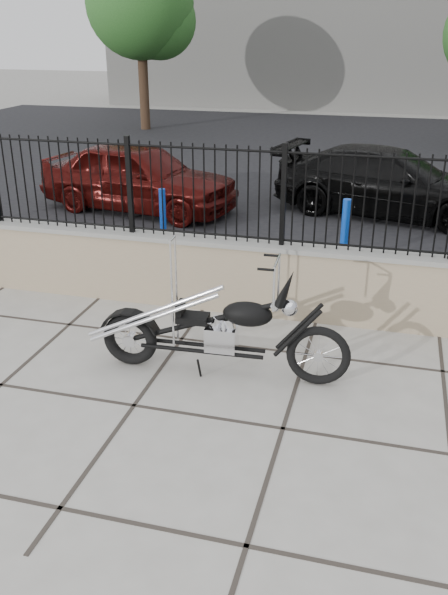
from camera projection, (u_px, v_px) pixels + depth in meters
ground_plane at (134, 406)px, 6.25m from camera, size 90.00×90.00×0.00m
parking_lot at (309, 162)px, 17.32m from camera, size 30.00×30.00×0.00m
retaining_wall at (205, 273)px, 8.28m from camera, size 14.00×0.36×0.96m
iron_fence at (204, 192)px, 7.85m from camera, size 14.00×0.08×1.20m
background_building at (358, 12)px, 28.13m from camera, size 22.00×6.00×8.00m
chopper_motorcycle at (217, 309)px, 6.53m from camera, size 2.58×0.58×1.54m
car_red at (139, 177)px, 12.58m from camera, size 4.23×2.24×1.37m
car_black at (389, 182)px, 12.30m from camera, size 4.74×2.72×1.29m
bollard_a at (163, 216)px, 10.81m from camera, size 0.14×0.14×0.93m
bollard_b at (345, 234)px, 9.60m from camera, size 0.15×0.15×1.09m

